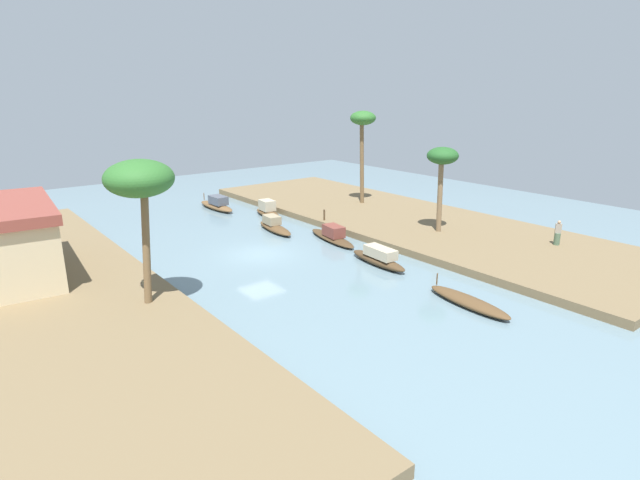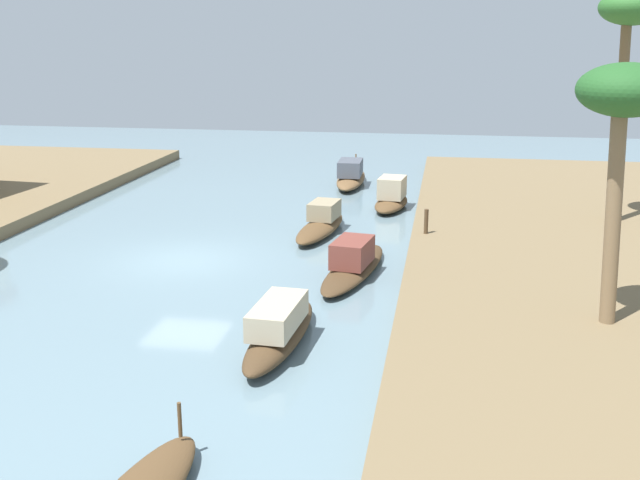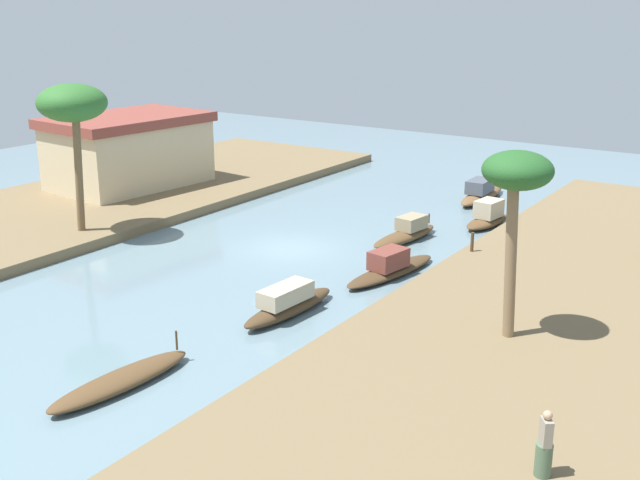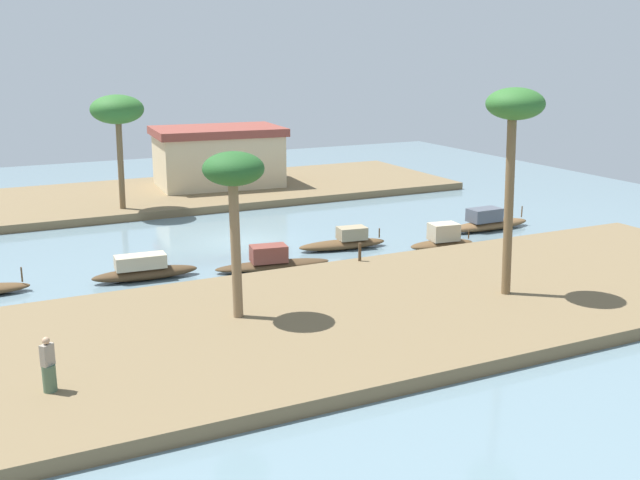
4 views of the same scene
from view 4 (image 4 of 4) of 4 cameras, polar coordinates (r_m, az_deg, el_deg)
The scene contains 14 objects.
river_water at distance 40.01m, azimuth -5.90°, elevation -0.08°, with size 65.23×65.23×0.00m, color slate.
riverbank_left at distance 28.48m, azimuth 3.43°, elevation -5.52°, with size 38.91×12.16×0.48m, color brown.
riverbank_right at distance 52.23m, azimuth -10.97°, elevation 3.40°, with size 38.91×12.16×0.48m, color brown.
sampan_open_hull at distance 34.01m, azimuth -13.10°, elevation -2.19°, with size 4.65×1.32×1.13m.
sampan_foreground at distance 34.72m, azimuth -3.66°, elevation -1.61°, with size 5.48×1.98×1.14m.
sampan_midstream at distance 38.64m, azimuth 9.21°, elevation 0.03°, with size 3.56×1.57×1.31m.
sampan_upstream_small at distance 43.19m, azimuth 12.54°, elevation 1.33°, with size 5.23×1.36×1.24m.
sampan_downstream_large at distance 38.21m, azimuth 1.88°, elevation -0.12°, with size 4.69×1.66×1.09m.
person_on_near_bank at distance 22.80m, azimuth -19.73°, elevation -9.16°, with size 0.53×0.53×1.62m.
mooring_post at distance 34.29m, azimuth 3.01°, elevation -0.90°, with size 0.14×0.14×0.84m, color #4C3823.
palm_tree_left_near at distance 26.35m, azimuth -6.51°, elevation 4.72°, with size 2.15×2.15×5.95m.
palm_tree_left_far at distance 29.52m, azimuth 14.42°, elevation 8.94°, with size 2.19×2.19×7.97m.
palm_tree_right_tall at distance 46.11m, azimuth -15.01°, elevation 9.32°, with size 3.08×3.08×6.76m.
riverside_building at distance 53.55m, azimuth -7.68°, elevation 6.28°, with size 9.15×6.48×4.04m.
Camera 4 is at (-13.33, -36.41, 9.89)m, focal length 42.55 mm.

